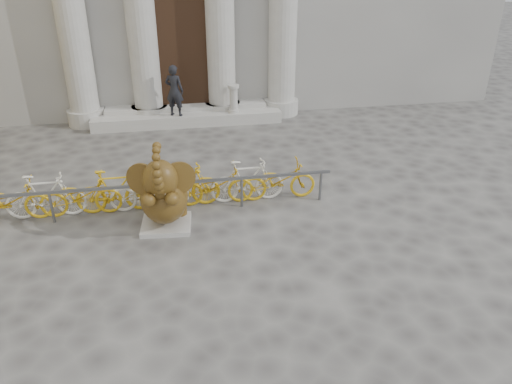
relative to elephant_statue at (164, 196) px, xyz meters
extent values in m
plane|color=#474442|center=(0.80, -2.77, -0.73)|extent=(80.00, 80.00, 0.00)
cube|color=black|center=(0.80, 7.15, 1.57)|extent=(2.40, 0.16, 4.00)
cube|color=#A8A59E|center=(0.80, 6.63, -0.55)|extent=(6.00, 1.20, 0.36)
cube|color=#A8A59E|center=(0.00, 0.03, -0.68)|extent=(1.07, 0.98, 0.10)
ellipsoid|color=black|center=(0.02, 0.25, -0.33)|extent=(0.91, 0.87, 0.64)
ellipsoid|color=black|center=(0.00, 0.05, -0.05)|extent=(1.06, 1.28, 1.04)
cylinder|color=black|center=(-0.24, 0.40, -0.50)|extent=(0.32, 0.32, 0.26)
cylinder|color=black|center=(0.30, 0.36, -0.50)|extent=(0.32, 0.32, 0.26)
cylinder|color=black|center=(-0.25, -0.33, 0.15)|extent=(0.29, 0.62, 0.40)
cylinder|color=black|center=(0.19, -0.37, 0.15)|extent=(0.29, 0.62, 0.40)
ellipsoid|color=black|center=(-0.03, -0.31, 0.51)|extent=(0.73, 0.70, 0.80)
cylinder|color=black|center=(-0.36, -0.16, 0.47)|extent=(0.65, 0.31, 0.68)
cylinder|color=black|center=(0.32, -0.22, 0.47)|extent=(0.67, 0.20, 0.68)
cone|color=beige|center=(-0.16, -0.50, 0.35)|extent=(0.11, 0.24, 0.11)
cone|color=beige|center=(0.08, -0.52, 0.35)|extent=(0.14, 0.24, 0.11)
cube|color=slate|center=(-0.32, 0.63, -0.03)|extent=(8.00, 0.06, 0.06)
cylinder|color=slate|center=(-2.32, 0.63, -0.38)|extent=(0.06, 0.06, 0.70)
cylinder|color=slate|center=(-0.32, 0.63, -0.38)|extent=(0.06, 0.06, 0.70)
cylinder|color=slate|center=(1.68, 0.63, -0.38)|extent=(0.06, 0.06, 0.70)
cylinder|color=slate|center=(3.48, 0.63, -0.38)|extent=(0.06, 0.06, 0.70)
imported|color=gold|center=(-3.20, 0.88, -0.23)|extent=(1.70, 0.50, 1.00)
imported|color=beige|center=(-2.48, 0.88, -0.23)|extent=(1.66, 0.47, 1.00)
imported|color=gold|center=(-1.76, 0.88, -0.23)|extent=(1.70, 0.50, 1.00)
imported|color=gold|center=(-1.04, 0.88, -0.23)|extent=(1.66, 0.47, 1.00)
imported|color=beige|center=(-0.32, 0.88, -0.23)|extent=(1.70, 0.50, 1.00)
imported|color=gold|center=(0.40, 0.88, -0.23)|extent=(1.66, 0.47, 1.00)
imported|color=gold|center=(1.12, 0.88, -0.23)|extent=(1.70, 0.50, 1.00)
imported|color=beige|center=(1.84, 0.88, -0.23)|extent=(1.66, 0.47, 1.00)
imported|color=gold|center=(2.56, 0.88, -0.23)|extent=(1.70, 0.50, 1.00)
imported|color=black|center=(0.44, 6.33, 0.43)|extent=(0.69, 0.59, 1.59)
cylinder|color=#A8A59E|center=(2.29, 6.33, -0.31)|extent=(0.36, 0.36, 0.11)
cylinder|color=#A8A59E|center=(2.29, 6.33, 0.04)|extent=(0.25, 0.25, 0.81)
cylinder|color=#A8A59E|center=(2.29, 6.33, 0.47)|extent=(0.36, 0.36, 0.09)
camera|label=1|loc=(0.27, -9.07, 4.59)|focal=35.00mm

